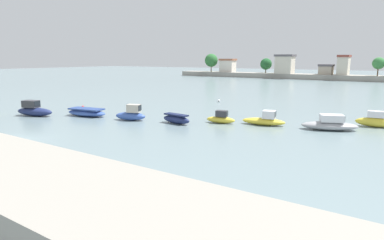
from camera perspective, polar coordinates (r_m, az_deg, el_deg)
The scene contains 12 objects.
ground_plane at distance 32.04m, azimuth -28.49°, elevation -3.24°, with size 400.00×400.00×0.00m, color slate.
moored_boat_1 at distance 44.77m, azimuth -26.39°, elevation 1.57°, with size 5.37×2.90×1.93m.
moored_boat_2 at distance 42.12m, azimuth -18.31°, elevation 1.31°, with size 5.82×2.96×0.98m.
moored_boat_3 at distance 37.89m, azimuth -10.81°, elevation 0.97°, with size 3.93×2.36×1.88m.
moored_boat_4 at distance 35.41m, azimuth -2.83°, elevation 0.18°, with size 3.79×1.44×1.07m.
moored_boat_5 at distance 35.73m, azimuth 5.19°, elevation 0.28°, with size 3.38×1.58×1.42m.
moored_boat_6 at distance 35.46m, azimuth 12.85°, elevation -0.01°, with size 4.80×2.27×1.60m.
moored_boat_7 at distance 35.07m, azimuth 23.40°, elevation -0.71°, with size 5.79×3.81×1.57m.
moored_boat_8 at distance 38.75m, azimuth 30.11°, elevation -0.18°, with size 4.20×1.60×1.70m.
mooring_buoy_0 at distance 49.04m, azimuth -18.92°, elevation 2.24°, with size 0.37×0.37×0.37m, color red.
mooring_buoy_1 at distance 53.09m, azimuth 4.81°, elevation 3.45°, with size 0.43×0.43×0.43m, color white.
distant_shoreline at distance 119.15m, azimuth 18.55°, elevation 8.25°, with size 98.81×7.78×8.89m.
Camera 1 is at (27.59, -14.63, 7.13)m, focal length 29.86 mm.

